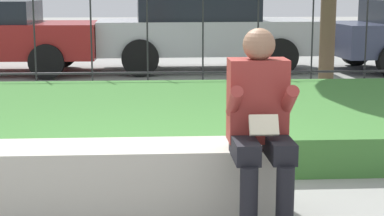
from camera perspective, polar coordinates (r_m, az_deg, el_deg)
The scene contains 6 objects.
ground_plane at distance 4.51m, azimuth -4.39°, elevation -9.26°, with size 60.00×60.00×0.00m, color gray.
stone_bench at distance 4.45m, azimuth -7.45°, elevation -6.67°, with size 2.37×0.49×0.48m.
person_seated_reader at distance 4.10m, azimuth 6.06°, elevation -1.05°, with size 0.42×0.73×1.28m.
grass_berm at distance 6.81m, azimuth -4.09°, elevation -0.97°, with size 10.68×3.47×0.33m.
iron_fence at distance 9.14m, azimuth -3.99°, elevation 6.53°, with size 8.68×0.03×1.67m.
car_parked_center at distance 12.11m, azimuth 0.98°, elevation 7.03°, with size 4.06×1.97×1.46m.
Camera 1 is at (0.09, -4.24, 1.53)m, focal length 60.00 mm.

